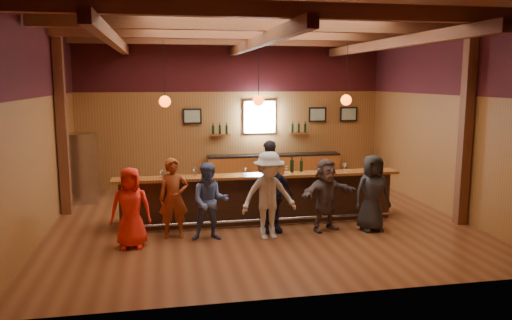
% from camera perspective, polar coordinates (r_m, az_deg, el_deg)
% --- Properties ---
extents(room, '(9.04, 9.00, 4.52)m').
position_cam_1_polar(room, '(10.92, 0.24, 9.50)').
color(room, brown).
rests_on(room, ground).
extents(bar_counter, '(6.30, 1.07, 1.11)m').
position_cam_1_polar(bar_counter, '(11.32, 0.23, -4.26)').
color(bar_counter, black).
rests_on(bar_counter, ground).
extents(back_bar_cabinet, '(4.00, 0.52, 0.95)m').
position_cam_1_polar(back_bar_cabinet, '(14.99, 2.07, -1.12)').
color(back_bar_cabinet, brown).
rests_on(back_bar_cabinet, ground).
extents(window, '(0.95, 0.09, 0.95)m').
position_cam_1_polar(window, '(14.93, 0.40, 4.93)').
color(window, silver).
rests_on(window, room).
extents(framed_pictures, '(5.35, 0.05, 0.45)m').
position_cam_1_polar(framed_pictures, '(15.11, 3.65, 5.16)').
color(framed_pictures, black).
rests_on(framed_pictures, room).
extents(wine_shelves, '(3.00, 0.18, 0.30)m').
position_cam_1_polar(wine_shelves, '(14.90, 0.45, 3.27)').
color(wine_shelves, brown).
rests_on(wine_shelves, room).
extents(pendant_lights, '(4.24, 0.24, 1.37)m').
position_cam_1_polar(pendant_lights, '(10.87, 0.30, 6.84)').
color(pendant_lights, black).
rests_on(pendant_lights, room).
extents(stainless_fridge, '(0.70, 0.70, 1.80)m').
position_cam_1_polar(stainless_fridge, '(13.60, -19.14, -0.87)').
color(stainless_fridge, silver).
rests_on(stainless_fridge, ground).
extents(customer_orange, '(0.77, 0.52, 1.54)m').
position_cam_1_polar(customer_orange, '(9.70, -14.12, -5.31)').
color(customer_orange, red).
rests_on(customer_orange, ground).
extents(customer_redvest, '(0.59, 0.39, 1.62)m').
position_cam_1_polar(customer_redvest, '(10.12, -9.40, -4.33)').
color(customer_redvest, '#913D1A').
rests_on(customer_redvest, ground).
extents(customer_denim, '(0.80, 0.64, 1.55)m').
position_cam_1_polar(customer_denim, '(9.89, -5.29, -4.76)').
color(customer_denim, '#4C6399').
rests_on(customer_denim, ground).
extents(customer_white, '(1.22, 0.82, 1.75)m').
position_cam_1_polar(customer_white, '(9.90, 1.47, -4.10)').
color(customer_white, beige).
rests_on(customer_white, ground).
extents(customer_navy, '(0.98, 0.52, 1.58)m').
position_cam_1_polar(customer_navy, '(10.34, 1.80, -4.02)').
color(customer_navy, '#1B1C36').
rests_on(customer_navy, ground).
extents(customer_brown, '(1.49, 0.93, 1.53)m').
position_cam_1_polar(customer_brown, '(10.57, 7.98, -3.95)').
color(customer_brown, '#584846').
rests_on(customer_brown, ground).
extents(customer_dark, '(0.81, 0.55, 1.61)m').
position_cam_1_polar(customer_dark, '(10.74, 13.15, -3.69)').
color(customer_dark, '#242527').
rests_on(customer_dark, ground).
extents(bartender, '(0.70, 0.54, 1.71)m').
position_cam_1_polar(bartender, '(12.12, 1.42, -1.75)').
color(bartender, black).
rests_on(bartender, ground).
extents(ice_bucket, '(0.23, 0.23, 0.25)m').
position_cam_1_polar(ice_bucket, '(10.95, 2.67, -0.91)').
color(ice_bucket, brown).
rests_on(ice_bucket, bar_counter).
extents(bottle_a, '(0.08, 0.08, 0.38)m').
position_cam_1_polar(bottle_a, '(11.13, 4.13, -0.65)').
color(bottle_a, black).
rests_on(bottle_a, bar_counter).
extents(bottle_b, '(0.07, 0.07, 0.33)m').
position_cam_1_polar(bottle_b, '(11.23, 5.20, -0.67)').
color(bottle_b, black).
rests_on(bottle_b, bar_counter).
extents(glass_a, '(0.09, 0.09, 0.19)m').
position_cam_1_polar(glass_a, '(10.72, -13.51, -1.32)').
color(glass_a, silver).
rests_on(glass_a, bar_counter).
extents(glass_b, '(0.08, 0.08, 0.17)m').
position_cam_1_polar(glass_b, '(10.63, -10.73, -1.38)').
color(glass_b, silver).
rests_on(glass_b, bar_counter).
extents(glass_c, '(0.08, 0.08, 0.18)m').
position_cam_1_polar(glass_c, '(10.78, -7.01, -1.11)').
color(glass_c, silver).
rests_on(glass_c, bar_counter).
extents(glass_d, '(0.07, 0.07, 0.16)m').
position_cam_1_polar(glass_d, '(10.60, -5.43, -1.32)').
color(glass_d, silver).
rests_on(glass_d, bar_counter).
extents(glass_e, '(0.07, 0.07, 0.17)m').
position_cam_1_polar(glass_e, '(10.77, -1.21, -1.11)').
color(glass_e, silver).
rests_on(glass_e, bar_counter).
extents(glass_f, '(0.08, 0.08, 0.18)m').
position_cam_1_polar(glass_f, '(10.96, 3.45, -0.91)').
color(glass_f, silver).
rests_on(glass_f, bar_counter).
extents(glass_g, '(0.08, 0.08, 0.18)m').
position_cam_1_polar(glass_g, '(11.31, 7.17, -0.63)').
color(glass_g, silver).
rests_on(glass_g, bar_counter).
extents(glass_h, '(0.08, 0.08, 0.18)m').
position_cam_1_polar(glass_h, '(11.43, 10.05, -0.58)').
color(glass_h, silver).
rests_on(glass_h, bar_counter).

